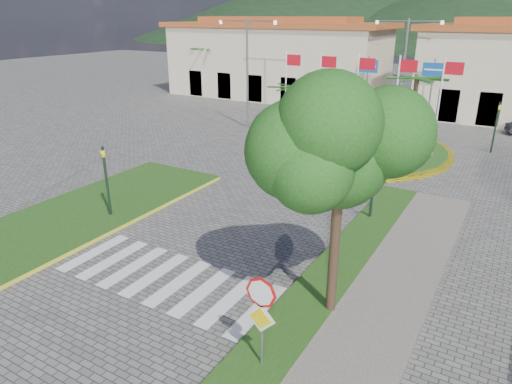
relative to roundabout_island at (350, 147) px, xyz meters
The scene contains 20 objects.
ground 22.00m from the roundabout_island, 90.01° to the right, with size 160.00×160.00×0.00m, color #5C5957.
sidewalk_right 20.88m from the roundabout_island, 73.31° to the right, with size 4.00×28.00×0.15m, color gray.
verge_right 20.57m from the roundabout_island, 76.52° to the right, with size 1.60×28.00×0.18m, color #224714.
median_left 17.27m from the roundabout_island, 112.12° to the right, with size 5.00×14.00×0.18m, color #224714.
crosswalk 18.00m from the roundabout_island, 90.01° to the right, with size 8.00×3.00×0.01m, color silver.
roundabout_island is the anchor object (origin of this frame).
stop_sign 20.69m from the roundabout_island, 76.27° to the right, with size 0.80×0.11×2.65m.
deciduous_tree 18.55m from the roundabout_island, 72.09° to the right, with size 3.60×3.60×6.80m.
traffic_light_left 16.45m from the roundabout_island, 108.56° to the right, with size 0.15×0.18×3.20m.
traffic_light_right 11.11m from the roundabout_island, 65.79° to the right, with size 0.15×0.18×3.20m.
traffic_light_far 9.11m from the roundabout_island, 26.58° to the left, with size 0.18×0.15×3.20m.
direction_sign_west 9.79m from the roundabout_island, 102.60° to the left, with size 1.60×0.14×5.20m.
direction_sign_east 10.04m from the roundabout_island, 71.53° to the left, with size 1.60×0.14×5.20m.
street_lamp_centre 9.15m from the roundabout_island, 82.91° to the left, with size 4.80×0.16×8.00m.
street_lamp_west 10.19m from the roundabout_island, 167.47° to the left, with size 4.80×0.16×8.00m.
building_left 21.59m from the roundabout_island, 131.19° to the left, with size 23.32×9.54×8.05m.
hill_far_west 130.64m from the roundabout_island, 114.99° to the left, with size 140.00×140.00×22.00m, color black.
hill_near_back 108.75m from the roundabout_island, 95.29° to the left, with size 110.00×110.00×16.00m, color black.
white_van 19.43m from the roundabout_island, 131.29° to the left, with size 2.08×4.51×1.25m, color silver.
car_dark_a 15.70m from the roundabout_island, 108.12° to the left, with size 1.48×3.68×1.25m, color black.
Camera 1 is at (9.33, -5.79, 8.21)m, focal length 32.00 mm.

